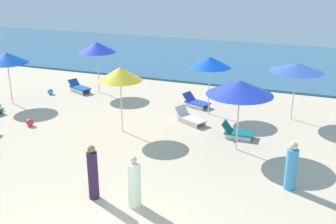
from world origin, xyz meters
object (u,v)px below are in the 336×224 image
object	(u,v)px
beach_ball_1	(30,123)
umbrella_1	(97,47)
lounge_chair_7_1	(196,102)
lounge_chair_8_0	(237,132)
umbrella_2	(296,67)
umbrella_5	(7,58)
lounge_chair_7_0	(190,118)
lounge_chair_1_0	(79,87)
beachgoer_1	(134,184)
beachgoer_2	(291,167)
umbrella_8	(240,88)
umbrella_6	(120,74)
beachgoer_0	(93,174)
beach_ball_2	(50,91)
umbrella_7	(210,62)

from	to	relation	value
beach_ball_1	umbrella_1	bearing A→B (deg)	87.33
lounge_chair_7_1	lounge_chair_8_0	xyz separation A→B (m)	(2.72, -3.14, -0.00)
umbrella_2	lounge_chair_8_0	distance (m)	4.13
umbrella_5	lounge_chair_7_0	size ratio (longest dim) A/B	1.63
beach_ball_1	umbrella_5	bearing A→B (deg)	141.82
lounge_chair_7_1	lounge_chair_1_0	bearing A→B (deg)	109.60
lounge_chair_1_0	beachgoer_1	distance (m)	12.10
umbrella_2	beachgoer_2	xyz separation A→B (m)	(0.52, -6.41, -1.67)
lounge_chair_7_1	beachgoer_2	world-z (taller)	beachgoer_2
umbrella_2	beachgoer_1	size ratio (longest dim) A/B	1.65
umbrella_8	umbrella_1	bearing A→B (deg)	151.39
umbrella_6	beachgoer_0	bearing A→B (deg)	-72.18
lounge_chair_1_0	beach_ball_2	size ratio (longest dim) A/B	4.89
lounge_chair_1_0	lounge_chair_7_0	world-z (taller)	lounge_chair_7_0
beach_ball_1	beachgoer_2	bearing A→B (deg)	-7.49
umbrella_6	beachgoer_0	distance (m)	5.56
umbrella_8	beach_ball_1	bearing A→B (deg)	-174.70
beachgoer_1	beachgoer_2	world-z (taller)	beachgoer_2
beachgoer_1	lounge_chair_7_1	bearing A→B (deg)	-137.85
lounge_chair_8_0	lounge_chair_7_0	bearing A→B (deg)	68.53
lounge_chair_8_0	beachgoer_0	distance (m)	6.84
umbrella_2	lounge_chair_7_1	xyz separation A→B (m)	(-4.59, 0.17, -2.17)
beachgoer_0	umbrella_7	bearing A→B (deg)	-148.61
lounge_chair_7_0	beachgoer_1	bearing A→B (deg)	-146.80
umbrella_2	beach_ball_2	size ratio (longest dim) A/B	8.38
umbrella_1	beachgoer_0	world-z (taller)	umbrella_1
lounge_chair_8_0	beachgoer_2	world-z (taller)	beachgoer_2
umbrella_1	umbrella_7	size ratio (longest dim) A/B	1.02
umbrella_8	lounge_chair_1_0	bearing A→B (deg)	155.75
umbrella_2	umbrella_6	xyz separation A→B (m)	(-6.51, -4.04, 0.08)
beachgoer_0	beach_ball_2	distance (m)	11.38
umbrella_7	beachgoer_1	distance (m)	8.61
umbrella_5	beach_ball_1	world-z (taller)	umbrella_5
beach_ball_2	umbrella_5	bearing A→B (deg)	-113.05
umbrella_5	umbrella_8	size ratio (longest dim) A/B	0.96
umbrella_6	lounge_chair_7_0	size ratio (longest dim) A/B	1.73
umbrella_8	umbrella_5	bearing A→B (deg)	173.03
umbrella_6	lounge_chair_7_1	size ratio (longest dim) A/B	1.85
umbrella_1	umbrella_5	size ratio (longest dim) A/B	1.07
umbrella_5	beachgoer_2	size ratio (longest dim) A/B	1.65
umbrella_5	beachgoer_2	world-z (taller)	umbrella_5
umbrella_8	lounge_chair_8_0	world-z (taller)	umbrella_8
umbrella_7	beachgoer_2	xyz separation A→B (m)	(4.25, -5.80, -1.73)
umbrella_5	umbrella_7	distance (m)	9.91
umbrella_1	lounge_chair_1_0	distance (m)	2.51
lounge_chair_1_0	umbrella_2	world-z (taller)	umbrella_2
umbrella_8	lounge_chair_8_0	distance (m)	2.51
beachgoer_0	beachgoer_2	xyz separation A→B (m)	(5.42, 2.67, -0.08)
lounge_chair_8_0	beachgoer_2	xyz separation A→B (m)	(2.40, -3.43, 0.51)
umbrella_1	lounge_chair_1_0	bearing A→B (deg)	-162.04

